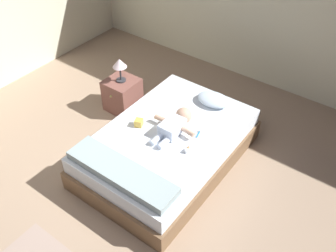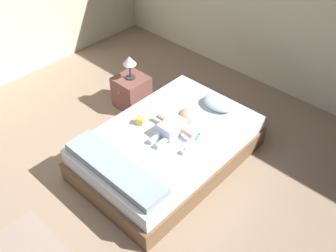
% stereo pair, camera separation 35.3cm
% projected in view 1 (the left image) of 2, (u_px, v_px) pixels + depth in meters
% --- Properties ---
extents(ground_plane, '(8.00, 8.00, 0.00)m').
position_uv_depth(ground_plane, '(130.00, 206.00, 3.94)').
color(ground_plane, tan).
extents(bed, '(1.35, 2.04, 0.44)m').
position_uv_depth(bed, '(168.00, 147.00, 4.29)').
color(bed, brown).
rests_on(bed, ground_plane).
extents(pillow, '(0.41, 0.30, 0.10)m').
position_uv_depth(pillow, '(213.00, 100.00, 4.52)').
color(pillow, silver).
rests_on(pillow, bed).
extents(baby, '(0.53, 0.62, 0.19)m').
position_uv_depth(baby, '(176.00, 124.00, 4.14)').
color(baby, silver).
rests_on(baby, bed).
extents(toothbrush, '(0.04, 0.13, 0.02)m').
position_uv_depth(toothbrush, '(199.00, 133.00, 4.12)').
color(toothbrush, '#2D8FDF').
rests_on(toothbrush, bed).
extents(nightstand, '(0.40, 0.43, 0.45)m').
position_uv_depth(nightstand, '(123.00, 95.00, 5.05)').
color(nightstand, brown).
rests_on(nightstand, ground_plane).
extents(lamp, '(0.18, 0.18, 0.33)m').
position_uv_depth(lamp, '(120.00, 65.00, 4.74)').
color(lamp, '#333338').
rests_on(lamp, nightstand).
extents(blanket, '(1.22, 0.32, 0.09)m').
position_uv_depth(blanket, '(122.00, 172.00, 3.65)').
color(blanket, '#94A8AB').
rests_on(blanket, bed).
extents(toy_block, '(0.11, 0.11, 0.09)m').
position_uv_depth(toy_block, '(139.00, 123.00, 4.21)').
color(toy_block, '#F1C04B').
rests_on(toy_block, bed).
extents(baby_bottle, '(0.06, 0.10, 0.07)m').
position_uv_depth(baby_bottle, '(188.00, 149.00, 3.91)').
color(baby_bottle, white).
rests_on(baby_bottle, bed).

